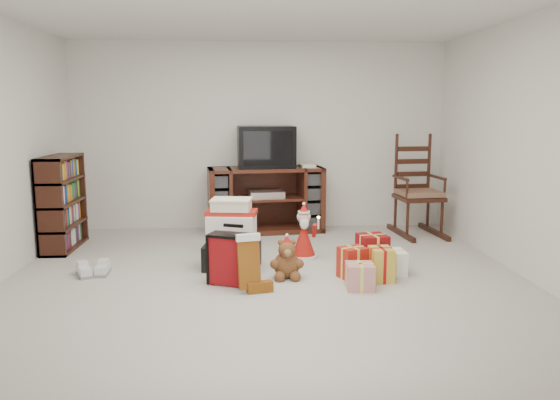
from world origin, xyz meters
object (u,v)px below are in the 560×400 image
object	(u,v)px
gift_pile	(232,239)
santa_figurine	(304,237)
mrs_claus_figurine	(218,234)
bookshelf	(62,204)
rocking_chair	(417,199)
teddy_bear	(287,261)
gift_cluster	(370,263)
crt_television	(266,147)
tv_stand	(266,200)
red_suitcase	(230,259)
sneaker_pair	(93,270)

from	to	relation	value
gift_pile	santa_figurine	distance (m)	0.84
mrs_claus_figurine	santa_figurine	bearing A→B (deg)	-17.82
bookshelf	rocking_chair	world-z (taller)	rocking_chair
gift_pile	teddy_bear	distance (m)	0.67
gift_cluster	teddy_bear	bearing A→B (deg)	-177.31
mrs_claus_figurine	gift_cluster	size ratio (longest dim) A/B	0.57
gift_pile	santa_figurine	size ratio (longest dim) A/B	1.17
teddy_bear	crt_television	bearing A→B (deg)	93.32
rocking_chair	gift_pile	bearing A→B (deg)	-154.56
rocking_chair	teddy_bear	xyz separation A→B (m)	(-1.83, -1.81, -0.30)
crt_television	teddy_bear	bearing A→B (deg)	-90.02
tv_stand	crt_television	world-z (taller)	crt_television
santa_figurine	mrs_claus_figurine	bearing A→B (deg)	162.18
gift_pile	red_suitcase	xyz separation A→B (m)	(-0.00, -0.53, -0.07)
rocking_chair	teddy_bear	distance (m)	2.60
red_suitcase	gift_cluster	world-z (taller)	red_suitcase
tv_stand	gift_pile	world-z (taller)	tv_stand
bookshelf	mrs_claus_figurine	size ratio (longest dim) A/B	1.92
bookshelf	crt_television	xyz separation A→B (m)	(2.40, 0.78, 0.60)
red_suitcase	mrs_claus_figurine	size ratio (longest dim) A/B	0.98
teddy_bear	sneaker_pair	world-z (taller)	teddy_bear
mrs_claus_figurine	sneaker_pair	distance (m)	1.44
mrs_claus_figurine	teddy_bear	bearing A→B (deg)	-54.63
tv_stand	crt_television	size ratio (longest dim) A/B	2.05
gift_pile	sneaker_pair	distance (m)	1.39
teddy_bear	crt_television	xyz separation A→B (m)	(-0.12, 2.09, 0.96)
bookshelf	santa_figurine	distance (m)	2.84
tv_stand	teddy_bear	bearing A→B (deg)	-93.56
rocking_chair	teddy_bear	world-z (taller)	rocking_chair
mrs_claus_figurine	sneaker_pair	xyz separation A→B (m)	(-1.18, -0.80, -0.17)
tv_stand	santa_figurine	world-z (taller)	tv_stand
bookshelf	sneaker_pair	world-z (taller)	bookshelf
gift_pile	santa_figurine	bearing A→B (deg)	30.77
gift_pile	bookshelf	bearing A→B (deg)	162.48
teddy_bear	sneaker_pair	xyz separation A→B (m)	(-1.89, 0.20, -0.12)
red_suitcase	mrs_claus_figurine	world-z (taller)	mrs_claus_figurine
tv_stand	red_suitcase	bearing A→B (deg)	-107.68
sneaker_pair	red_suitcase	bearing A→B (deg)	-32.15
rocking_chair	crt_television	xyz separation A→B (m)	(-1.96, 0.27, 0.67)
gift_pile	crt_television	xyz separation A→B (m)	(0.41, 1.71, 0.82)
gift_pile	red_suitcase	world-z (taller)	gift_pile
gift_pile	teddy_bear	bearing A→B (deg)	-27.11
tv_stand	mrs_claus_figurine	size ratio (longest dim) A/B	2.75
red_suitcase	sneaker_pair	size ratio (longest dim) A/B	1.60
red_suitcase	gift_cluster	distance (m)	1.38
red_suitcase	crt_television	distance (m)	2.45
crt_television	gift_cluster	bearing A→B (deg)	-68.65
crt_television	sneaker_pair	bearing A→B (deg)	-136.59
teddy_bear	bookshelf	bearing A→B (deg)	152.58
bookshelf	tv_stand	bearing A→B (deg)	17.24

